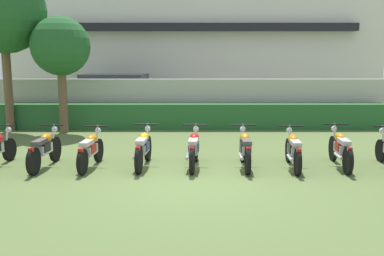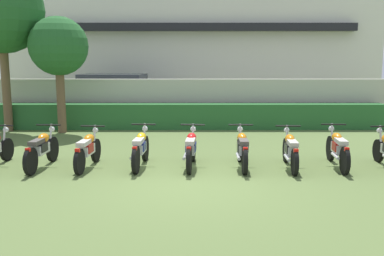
# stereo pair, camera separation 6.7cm
# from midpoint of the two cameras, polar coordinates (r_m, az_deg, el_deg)

# --- Properties ---
(ground) EXTENTS (60.00, 60.00, 0.00)m
(ground) POSITION_cam_midpoint_polar(r_m,az_deg,el_deg) (9.05, 0.17, -7.30)
(ground) COLOR #566B38
(building) EXTENTS (18.47, 6.50, 7.59)m
(building) POSITION_cam_midpoint_polar(r_m,az_deg,el_deg) (24.08, 0.20, 12.14)
(building) COLOR silver
(building) RESTS_ON ground
(compound_wall) EXTENTS (17.55, 0.30, 1.79)m
(compound_wall) POSITION_cam_midpoint_polar(r_m,az_deg,el_deg) (16.52, 0.19, 3.39)
(compound_wall) COLOR #BCB7A8
(compound_wall) RESTS_ON ground
(hedge_row) EXTENTS (14.04, 0.70, 0.92)m
(hedge_row) POSITION_cam_midpoint_polar(r_m,az_deg,el_deg) (15.87, 0.19, 1.58)
(hedge_row) COLOR #28602D
(hedge_row) RESTS_ON ground
(parked_car) EXTENTS (4.67, 2.45, 1.89)m
(parked_car) POSITION_cam_midpoint_polar(r_m,az_deg,el_deg) (19.10, -9.59, 4.19)
(parked_car) COLOR navy
(parked_car) RESTS_ON ground
(tree_near_inspector) EXTENTS (2.90, 2.90, 5.62)m
(tree_near_inspector) POSITION_cam_midpoint_polar(r_m,az_deg,el_deg) (16.61, -23.57, 13.89)
(tree_near_inspector) COLOR brown
(tree_near_inspector) RESTS_ON ground
(tree_far_side) EXTENTS (2.00, 2.00, 3.98)m
(tree_far_side) POSITION_cam_midpoint_polar(r_m,az_deg,el_deg) (15.58, -16.87, 10.16)
(tree_far_side) COLOR brown
(tree_far_side) RESTS_ON ground
(motorcycle_in_row_2) EXTENTS (0.60, 1.93, 0.97)m
(motorcycle_in_row_2) POSITION_cam_midpoint_polar(r_m,az_deg,el_deg) (10.77, -18.84, -2.62)
(motorcycle_in_row_2) COLOR black
(motorcycle_in_row_2) RESTS_ON ground
(motorcycle_in_row_3) EXTENTS (0.60, 1.81, 0.95)m
(motorcycle_in_row_3) POSITION_cam_midpoint_polar(r_m,az_deg,el_deg) (10.46, -13.22, -2.78)
(motorcycle_in_row_3) COLOR black
(motorcycle_in_row_3) RESTS_ON ground
(motorcycle_in_row_4) EXTENTS (0.60, 1.90, 0.97)m
(motorcycle_in_row_4) POSITION_cam_midpoint_polar(r_m,az_deg,el_deg) (10.34, -6.42, -2.64)
(motorcycle_in_row_4) COLOR black
(motorcycle_in_row_4) RESTS_ON ground
(motorcycle_in_row_5) EXTENTS (0.60, 1.86, 0.98)m
(motorcycle_in_row_5) POSITION_cam_midpoint_polar(r_m,az_deg,el_deg) (10.23, 0.28, -2.72)
(motorcycle_in_row_5) COLOR black
(motorcycle_in_row_5) RESTS_ON ground
(motorcycle_in_row_6) EXTENTS (0.60, 1.87, 0.98)m
(motorcycle_in_row_6) POSITION_cam_midpoint_polar(r_m,az_deg,el_deg) (10.28, 7.03, -2.73)
(motorcycle_in_row_6) COLOR black
(motorcycle_in_row_6) RESTS_ON ground
(motorcycle_in_row_7) EXTENTS (0.60, 1.86, 0.96)m
(motorcycle_in_row_7) POSITION_cam_midpoint_polar(r_m,az_deg,el_deg) (10.41, 13.23, -2.82)
(motorcycle_in_row_7) COLOR black
(motorcycle_in_row_7) RESTS_ON ground
(motorcycle_in_row_8) EXTENTS (0.60, 1.97, 0.97)m
(motorcycle_in_row_8) POSITION_cam_midpoint_polar(r_m,az_deg,el_deg) (10.83, 19.03, -2.57)
(motorcycle_in_row_8) COLOR black
(motorcycle_in_row_8) RESTS_ON ground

